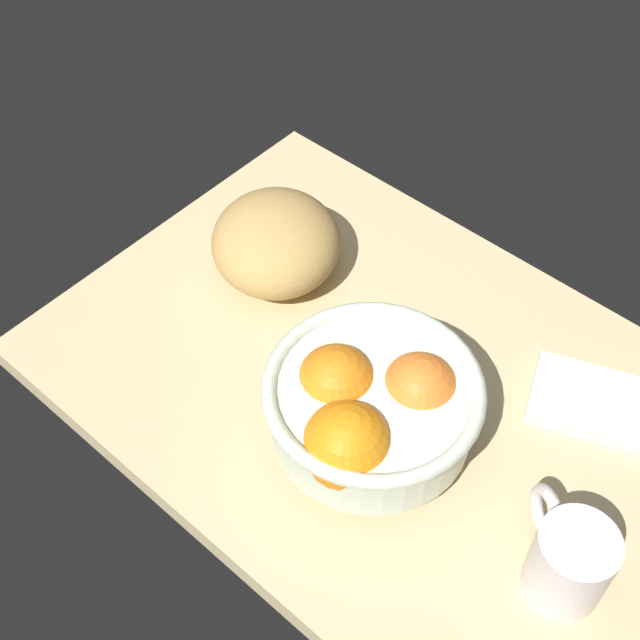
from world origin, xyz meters
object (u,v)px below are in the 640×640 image
(bread_loaf, at_px, (276,242))
(mug, at_px, (568,559))
(fruit_bowl, at_px, (370,407))
(napkin_folded, at_px, (604,404))

(bread_loaf, bearing_deg, mug, -13.77)
(bread_loaf, bearing_deg, fruit_bowl, -25.98)
(bread_loaf, xyz_separation_m, mug, (0.48, -0.12, -0.00))
(bread_loaf, height_order, napkin_folded, bread_loaf)
(fruit_bowl, xyz_separation_m, bread_loaf, (-0.24, 0.12, -0.01))
(mug, bearing_deg, bread_loaf, 166.23)
(bread_loaf, relative_size, mug, 1.54)
(mug, bearing_deg, fruit_bowl, -179.77)
(fruit_bowl, height_order, bread_loaf, fruit_bowl)
(fruit_bowl, xyz_separation_m, mug, (0.23, 0.00, -0.02))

